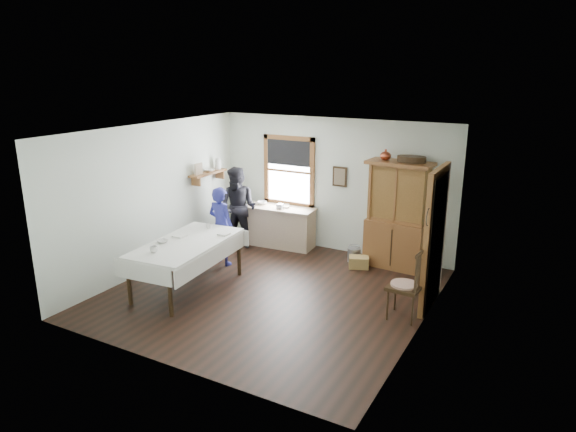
{
  "coord_description": "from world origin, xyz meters",
  "views": [
    {
      "loc": [
        4.06,
        -6.79,
        3.65
      ],
      "look_at": [
        0.17,
        0.3,
        1.29
      ],
      "focal_mm": 32.0,
      "sensor_mm": 36.0,
      "label": 1
    }
  ],
  "objects_px": {
    "work_counter": "(280,227)",
    "dining_table": "(188,265)",
    "pail": "(354,255)",
    "spindle_chair": "(405,284)",
    "china_hutch": "(397,215)",
    "figure_dark": "(238,211)",
    "wicker_basket": "(359,262)",
    "woman_blue": "(221,229)"
  },
  "relations": [
    {
      "from": "wicker_basket",
      "to": "work_counter",
      "type": "bearing_deg",
      "value": 169.24
    },
    {
      "from": "wicker_basket",
      "to": "china_hutch",
      "type": "bearing_deg",
      "value": 34.14
    },
    {
      "from": "spindle_chair",
      "to": "wicker_basket",
      "type": "height_order",
      "value": "spindle_chair"
    },
    {
      "from": "spindle_chair",
      "to": "wicker_basket",
      "type": "bearing_deg",
      "value": 133.57
    },
    {
      "from": "work_counter",
      "to": "pail",
      "type": "height_order",
      "value": "work_counter"
    },
    {
      "from": "dining_table",
      "to": "pail",
      "type": "distance_m",
      "value": 3.26
    },
    {
      "from": "dining_table",
      "to": "china_hutch",
      "type": "bearing_deg",
      "value": 44.15
    },
    {
      "from": "wicker_basket",
      "to": "figure_dark",
      "type": "relative_size",
      "value": 0.23
    },
    {
      "from": "wicker_basket",
      "to": "figure_dark",
      "type": "bearing_deg",
      "value": -177.77
    },
    {
      "from": "china_hutch",
      "to": "dining_table",
      "type": "bearing_deg",
      "value": -132.63
    },
    {
      "from": "dining_table",
      "to": "figure_dark",
      "type": "bearing_deg",
      "value": 101.3
    },
    {
      "from": "china_hutch",
      "to": "wicker_basket",
      "type": "relative_size",
      "value": 5.51
    },
    {
      "from": "pail",
      "to": "wicker_basket",
      "type": "bearing_deg",
      "value": -52.62
    },
    {
      "from": "pail",
      "to": "figure_dark",
      "type": "bearing_deg",
      "value": -171.46
    },
    {
      "from": "wicker_basket",
      "to": "pail",
      "type": "bearing_deg",
      "value": 127.38
    },
    {
      "from": "figure_dark",
      "to": "wicker_basket",
      "type": "bearing_deg",
      "value": -2.95
    },
    {
      "from": "work_counter",
      "to": "dining_table",
      "type": "height_order",
      "value": "dining_table"
    },
    {
      "from": "spindle_chair",
      "to": "woman_blue",
      "type": "xyz_separation_m",
      "value": [
        -3.7,
        0.5,
        0.15
      ]
    },
    {
      "from": "work_counter",
      "to": "dining_table",
      "type": "xyz_separation_m",
      "value": [
        -0.28,
        -2.66,
        0.0
      ]
    },
    {
      "from": "spindle_chair",
      "to": "woman_blue",
      "type": "relative_size",
      "value": 0.79
    },
    {
      "from": "work_counter",
      "to": "china_hutch",
      "type": "xyz_separation_m",
      "value": [
        2.48,
        0.02,
        0.59
      ]
    },
    {
      "from": "china_hutch",
      "to": "wicker_basket",
      "type": "height_order",
      "value": "china_hutch"
    },
    {
      "from": "wicker_basket",
      "to": "woman_blue",
      "type": "xyz_separation_m",
      "value": [
        -2.38,
        -1.07,
        0.59
      ]
    },
    {
      "from": "china_hutch",
      "to": "dining_table",
      "type": "height_order",
      "value": "china_hutch"
    },
    {
      "from": "work_counter",
      "to": "spindle_chair",
      "type": "xyz_separation_m",
      "value": [
        3.23,
        -1.93,
        0.13
      ]
    },
    {
      "from": "china_hutch",
      "to": "figure_dark",
      "type": "distance_m",
      "value": 3.25
    },
    {
      "from": "work_counter",
      "to": "china_hutch",
      "type": "bearing_deg",
      "value": -3.98
    },
    {
      "from": "china_hutch",
      "to": "pail",
      "type": "height_order",
      "value": "china_hutch"
    },
    {
      "from": "dining_table",
      "to": "woman_blue",
      "type": "distance_m",
      "value": 1.27
    },
    {
      "from": "dining_table",
      "to": "spindle_chair",
      "type": "distance_m",
      "value": 3.6
    },
    {
      "from": "china_hutch",
      "to": "figure_dark",
      "type": "bearing_deg",
      "value": -168.13
    },
    {
      "from": "pail",
      "to": "figure_dark",
      "type": "relative_size",
      "value": 0.17
    },
    {
      "from": "pail",
      "to": "wicker_basket",
      "type": "height_order",
      "value": "pail"
    },
    {
      "from": "china_hutch",
      "to": "pail",
      "type": "distance_m",
      "value": 1.17
    },
    {
      "from": "spindle_chair",
      "to": "pail",
      "type": "distance_m",
      "value": 2.42
    },
    {
      "from": "work_counter",
      "to": "china_hutch",
      "type": "distance_m",
      "value": 2.55
    },
    {
      "from": "spindle_chair",
      "to": "pail",
      "type": "height_order",
      "value": "spindle_chair"
    },
    {
      "from": "dining_table",
      "to": "pail",
      "type": "bearing_deg",
      "value": 52.08
    },
    {
      "from": "wicker_basket",
      "to": "woman_blue",
      "type": "bearing_deg",
      "value": -155.74
    },
    {
      "from": "china_hutch",
      "to": "pail",
      "type": "relative_size",
      "value": 7.38
    },
    {
      "from": "spindle_chair",
      "to": "woman_blue",
      "type": "height_order",
      "value": "woman_blue"
    },
    {
      "from": "spindle_chair",
      "to": "pail",
      "type": "xyz_separation_m",
      "value": [
        -1.52,
        1.83,
        -0.42
      ]
    }
  ]
}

